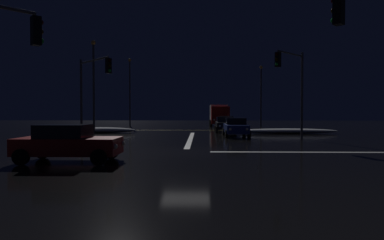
{
  "coord_description": "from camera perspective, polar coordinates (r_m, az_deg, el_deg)",
  "views": [
    {
      "loc": [
        0.78,
        -17.16,
        2.12
      ],
      "look_at": [
        0.02,
        11.89,
        1.36
      ],
      "focal_mm": 30.75,
      "sensor_mm": 36.0,
      "label": 1
    }
  ],
  "objects": [
    {
      "name": "ground",
      "position": [
        17.31,
        -1.11,
        -5.7
      ],
      "size": [
        120.0,
        120.0,
        0.1
      ],
      "primitive_type": "cube",
      "color": "black"
    },
    {
      "name": "stop_line_north",
      "position": [
        25.56,
        -0.26,
        -3.26
      ],
      "size": [
        0.35,
        14.21,
        0.01
      ],
      "color": "white",
      "rests_on": "ground"
    },
    {
      "name": "centre_line_ns",
      "position": [
        37.12,
        0.29,
        -1.78
      ],
      "size": [
        22.0,
        0.15,
        0.01
      ],
      "color": "yellow",
      "rests_on": "ground"
    },
    {
      "name": "crosswalk_bar_east",
      "position": [
        18.89,
        25.36,
        -5.08
      ],
      "size": [
        14.21,
        0.4,
        0.01
      ],
      "color": "white",
      "rests_on": "ground"
    },
    {
      "name": "snow_bank_left_curb",
      "position": [
        33.56,
        -15.63,
        -1.7
      ],
      "size": [
        6.94,
        1.5,
        0.56
      ],
      "color": "white",
      "rests_on": "ground"
    },
    {
      "name": "snow_bank_right_curb",
      "position": [
        32.77,
        16.2,
        -1.85
      ],
      "size": [
        9.61,
        1.5,
        0.48
      ],
      "color": "white",
      "rests_on": "ground"
    },
    {
      "name": "sedan_blue",
      "position": [
        28.13,
        7.59,
        -1.2
      ],
      "size": [
        2.02,
        4.33,
        1.57
      ],
      "color": "navy",
      "rests_on": "ground"
    },
    {
      "name": "sedan_black",
      "position": [
        33.99,
        5.71,
        -0.74
      ],
      "size": [
        2.02,
        4.33,
        1.57
      ],
      "color": "black",
      "rests_on": "ground"
    },
    {
      "name": "sedan_silver",
      "position": [
        40.4,
        5.89,
        -0.39
      ],
      "size": [
        2.02,
        4.33,
        1.57
      ],
      "color": "#B7B7BC",
      "rests_on": "ground"
    },
    {
      "name": "box_truck",
      "position": [
        47.5,
        4.69,
        0.99
      ],
      "size": [
        2.68,
        8.28,
        3.08
      ],
      "color": "red",
      "rests_on": "ground"
    },
    {
      "name": "sedan_red_crossing",
      "position": [
        14.76,
        -20.73,
        -3.72
      ],
      "size": [
        4.33,
        2.02,
        1.57
      ],
      "color": "maroon",
      "rests_on": "ground"
    },
    {
      "name": "traffic_signal_ne",
      "position": [
        25.9,
        17.07,
        6.86
      ],
      "size": [
        2.77,
        2.77,
        6.71
      ],
      "color": "#4C4C51",
      "rests_on": "ground"
    },
    {
      "name": "traffic_signal_nw",
      "position": [
        25.96,
        -16.95,
        6.27
      ],
      "size": [
        3.37,
        3.37,
        6.23
      ],
      "color": "#4C4C51",
      "rests_on": "ground"
    },
    {
      "name": "streetlamp_left_far",
      "position": [
        48.27,
        -10.73,
        5.55
      ],
      "size": [
        0.44,
        0.44,
        9.72
      ],
      "color": "#424247",
      "rests_on": "ground"
    },
    {
      "name": "streetlamp_right_far",
      "position": [
        47.92,
        11.89,
        4.9
      ],
      "size": [
        0.44,
        0.44,
        8.63
      ],
      "color": "#424247",
      "rests_on": "ground"
    },
    {
      "name": "streetlamp_left_near",
      "position": [
        32.82,
        -16.69,
        6.67
      ],
      "size": [
        0.44,
        0.44,
        8.86
      ],
      "color": "#424247",
      "rests_on": "ground"
    }
  ]
}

